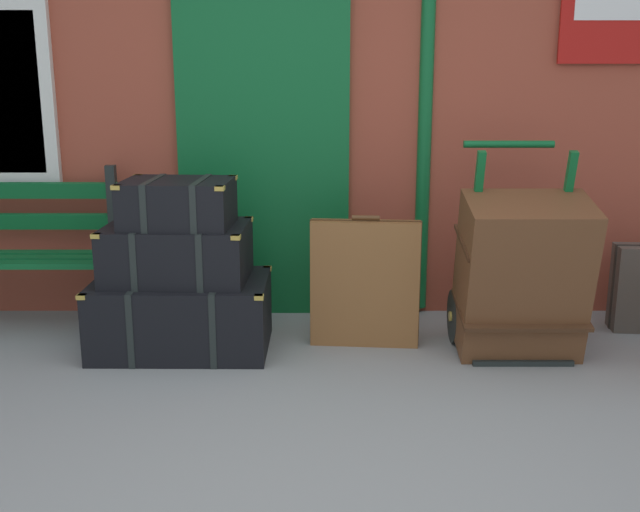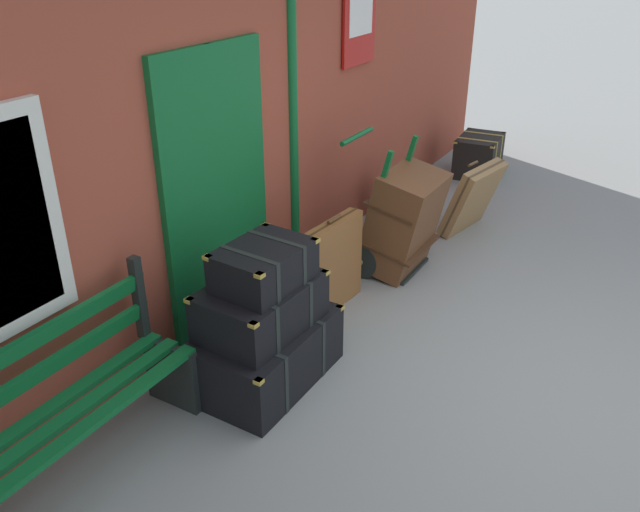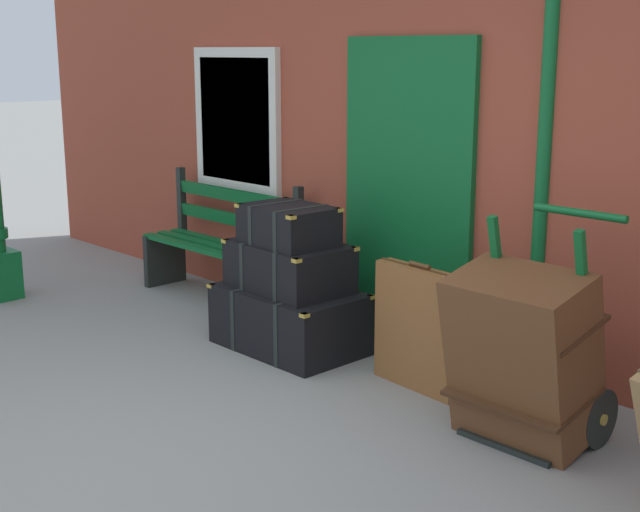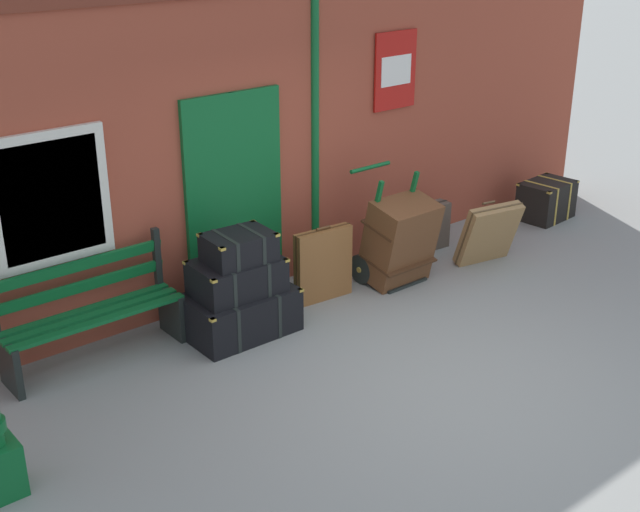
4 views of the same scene
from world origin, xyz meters
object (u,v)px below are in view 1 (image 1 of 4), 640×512
Objects in this scene: steamer_trunk_middle at (179,252)px; suitcase_brown at (366,283)px; steamer_trunk_base at (183,314)px; steamer_trunk_top at (179,203)px; porters_trolley at (513,302)px; large_brown_trunk at (523,276)px.

suitcase_brown reaches higher than steamer_trunk_middle.
suitcase_brown is (1.08, 0.07, -0.21)m from steamer_trunk_middle.
steamer_trunk_middle is at bearing 134.26° from steamer_trunk_base.
suitcase_brown reaches higher than steamer_trunk_base.
steamer_trunk_base is 0.37m from steamer_trunk_middle.
steamer_trunk_top is at bearing -51.24° from steamer_trunk_base.
porters_trolley reaches higher than suitcase_brown.
large_brown_trunk reaches higher than steamer_trunk_base.
porters_trolley is 1.50× the size of suitcase_brown.
steamer_trunk_top is 1.18m from suitcase_brown.
steamer_trunk_middle is 1.31× the size of steamer_trunk_top.
steamer_trunk_base is 1.07× the size of large_brown_trunk.
porters_trolley is (1.93, 0.05, 0.06)m from steamer_trunk_base.
steamer_trunk_base is at bearing 176.22° from large_brown_trunk.
steamer_trunk_base is at bearing -178.53° from porters_trolley.
suitcase_brown is (1.07, 0.08, 0.16)m from steamer_trunk_base.
steamer_trunk_top is at bearing -175.27° from suitcase_brown.
suitcase_brown is at bearing 166.57° from large_brown_trunk.
steamer_trunk_base is at bearing 128.76° from steamer_trunk_top.
steamer_trunk_top is (0.01, -0.01, 0.66)m from steamer_trunk_base.
large_brown_trunk is (1.95, -0.14, -0.10)m from steamer_trunk_middle.
large_brown_trunk is 0.89m from suitcase_brown.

